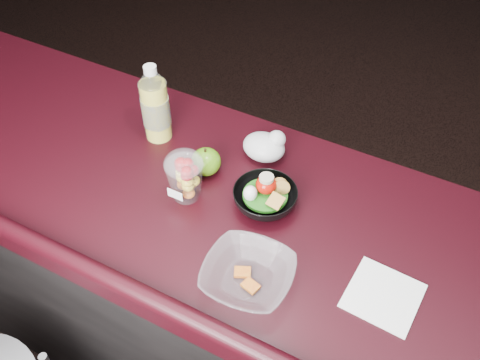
% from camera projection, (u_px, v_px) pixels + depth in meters
% --- Properties ---
extents(counter, '(4.06, 0.71, 1.02)m').
position_uv_depth(counter, '(242.00, 307.00, 1.79)').
color(counter, black).
rests_on(counter, ground).
extents(lemonade_bottle, '(0.08, 0.08, 0.25)m').
position_uv_depth(lemonade_bottle, '(156.00, 108.00, 1.55)').
color(lemonade_bottle, yellow).
rests_on(lemonade_bottle, counter).
extents(fruit_cup, '(0.10, 0.10, 0.15)m').
position_uv_depth(fruit_cup, '(185.00, 176.00, 1.40)').
color(fruit_cup, white).
rests_on(fruit_cup, counter).
extents(green_apple, '(0.09, 0.09, 0.09)m').
position_uv_depth(green_apple, '(206.00, 162.00, 1.49)').
color(green_apple, '#43820F').
rests_on(green_apple, counter).
extents(plastic_bag, '(0.13, 0.10, 0.09)m').
position_uv_depth(plastic_bag, '(266.00, 146.00, 1.53)').
color(plastic_bag, silver).
rests_on(plastic_bag, counter).
extents(snack_bowl, '(0.22, 0.22, 0.09)m').
position_uv_depth(snack_bowl, '(265.00, 197.00, 1.41)').
color(snack_bowl, black).
rests_on(snack_bowl, counter).
extents(takeout_bowl, '(0.23, 0.23, 0.05)m').
position_uv_depth(takeout_bowl, '(248.00, 275.00, 1.25)').
color(takeout_bowl, silver).
rests_on(takeout_bowl, counter).
extents(paper_napkin, '(0.17, 0.17, 0.00)m').
position_uv_depth(paper_napkin, '(383.00, 296.00, 1.23)').
color(paper_napkin, white).
rests_on(paper_napkin, counter).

